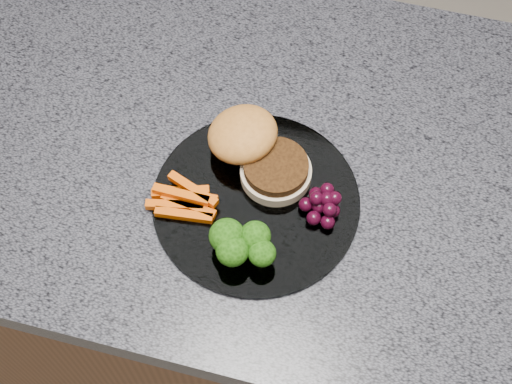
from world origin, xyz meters
TOP-DOWN VIEW (x-y plane):
  - island_cabinet at (0.00, 0.00)m, footprint 1.20×0.60m
  - countertop at (0.00, 0.00)m, footprint 1.20×0.60m
  - plate at (-0.04, -0.08)m, footprint 0.26×0.26m
  - burger at (-0.05, -0.02)m, footprint 0.16×0.14m
  - carrot_sticks at (-0.12, -0.11)m, footprint 0.09×0.06m
  - broccoli at (-0.03, -0.15)m, footprint 0.08×0.06m
  - grape_bunch at (0.05, -0.07)m, footprint 0.05×0.05m

SIDE VIEW (x-z plane):
  - island_cabinet at x=0.00m, z-range 0.00..0.86m
  - countertop at x=0.00m, z-range 0.86..0.90m
  - plate at x=-0.04m, z-range 0.90..0.91m
  - carrot_sticks at x=-0.12m, z-range 0.90..0.92m
  - grape_bunch at x=0.05m, z-range 0.90..0.94m
  - burger at x=-0.05m, z-range 0.90..0.95m
  - broccoli at x=-0.03m, z-range 0.91..0.96m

